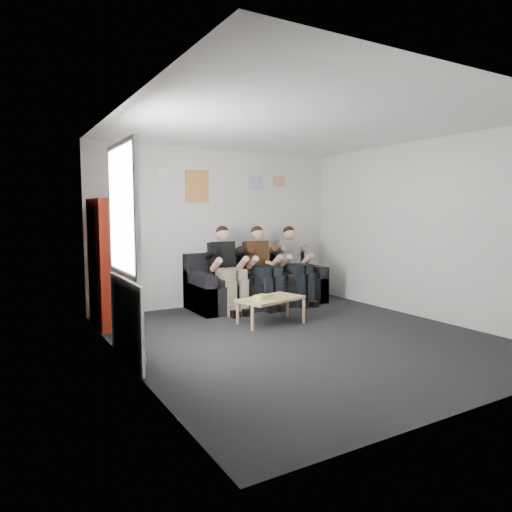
{
  "coord_description": "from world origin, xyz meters",
  "views": [
    {
      "loc": [
        -3.44,
        -4.74,
        1.63
      ],
      "look_at": [
        0.06,
        1.3,
        0.94
      ],
      "focal_mm": 32.0,
      "sensor_mm": 36.0,
      "label": 1
    }
  ],
  "objects_px": {
    "coffee_table": "(271,301)",
    "person_left": "(228,269)",
    "person_middle": "(263,267)",
    "person_right": "(295,265)",
    "sofa": "(256,286)",
    "bookshelf": "(105,263)"
  },
  "relations": [
    {
      "from": "coffee_table",
      "to": "person_left",
      "type": "relative_size",
      "value": 0.69
    },
    {
      "from": "person_middle",
      "to": "person_right",
      "type": "height_order",
      "value": "person_middle"
    },
    {
      "from": "person_left",
      "to": "sofa",
      "type": "bearing_deg",
      "value": 24.04
    },
    {
      "from": "sofa",
      "to": "person_right",
      "type": "xyz_separation_m",
      "value": [
        0.66,
        -0.21,
        0.36
      ]
    },
    {
      "from": "sofa",
      "to": "coffee_table",
      "type": "xyz_separation_m",
      "value": [
        -0.49,
        -1.26,
        0.01
      ]
    },
    {
      "from": "person_middle",
      "to": "person_right",
      "type": "relative_size",
      "value": 1.01
    },
    {
      "from": "coffee_table",
      "to": "person_left",
      "type": "distance_m",
      "value": 1.13
    },
    {
      "from": "bookshelf",
      "to": "person_middle",
      "type": "height_order",
      "value": "bookshelf"
    },
    {
      "from": "person_left",
      "to": "person_middle",
      "type": "xyz_separation_m",
      "value": [
        0.66,
        0.0,
        -0.0
      ]
    },
    {
      "from": "sofa",
      "to": "person_left",
      "type": "distance_m",
      "value": 0.79
    },
    {
      "from": "bookshelf",
      "to": "person_right",
      "type": "bearing_deg",
      "value": -1.97
    },
    {
      "from": "coffee_table",
      "to": "person_right",
      "type": "distance_m",
      "value": 1.6
    },
    {
      "from": "person_middle",
      "to": "person_right",
      "type": "xyz_separation_m",
      "value": [
        0.66,
        0.0,
        -0.01
      ]
    },
    {
      "from": "sofa",
      "to": "bookshelf",
      "type": "relative_size",
      "value": 1.31
    },
    {
      "from": "person_left",
      "to": "person_middle",
      "type": "height_order",
      "value": "person_left"
    },
    {
      "from": "sofa",
      "to": "person_middle",
      "type": "relative_size",
      "value": 1.72
    },
    {
      "from": "person_left",
      "to": "person_right",
      "type": "bearing_deg",
      "value": 6.46
    },
    {
      "from": "sofa",
      "to": "coffee_table",
      "type": "distance_m",
      "value": 1.36
    },
    {
      "from": "person_right",
      "to": "person_left",
      "type": "bearing_deg",
      "value": -170.06
    },
    {
      "from": "person_middle",
      "to": "sofa",
      "type": "bearing_deg",
      "value": 99.02
    },
    {
      "from": "person_middle",
      "to": "person_left",
      "type": "bearing_deg",
      "value": -170.94
    },
    {
      "from": "sofa",
      "to": "coffee_table",
      "type": "relative_size",
      "value": 2.47
    }
  ]
}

